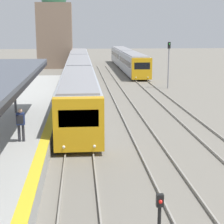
{
  "coord_description": "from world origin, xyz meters",
  "views": [
    {
      "loc": [
        0.11,
        -5.35,
        6.39
      ],
      "look_at": [
        1.93,
        15.81,
        1.66
      ],
      "focal_mm": 60.0,
      "sensor_mm": 36.0,
      "label": 1
    }
  ],
  "objects_px": {
    "train_far": "(127,59)",
    "signal_mast_far": "(169,59)",
    "train_near": "(79,72)",
    "person_on_platform": "(21,122)",
    "signal_post_near": "(159,220)"
  },
  "relations": [
    {
      "from": "person_on_platform",
      "to": "signal_post_near",
      "type": "relative_size",
      "value": 0.84
    },
    {
      "from": "train_far",
      "to": "train_near",
      "type": "bearing_deg",
      "value": -112.38
    },
    {
      "from": "person_on_platform",
      "to": "signal_post_near",
      "type": "bearing_deg",
      "value": -60.03
    },
    {
      "from": "person_on_platform",
      "to": "train_near",
      "type": "bearing_deg",
      "value": 83.12
    },
    {
      "from": "train_far",
      "to": "signal_mast_far",
      "type": "relative_size",
      "value": 5.98
    },
    {
      "from": "signal_mast_far",
      "to": "person_on_platform",
      "type": "bearing_deg",
      "value": -119.8
    },
    {
      "from": "person_on_platform",
      "to": "train_far",
      "type": "distance_m",
      "value": 43.61
    },
    {
      "from": "person_on_platform",
      "to": "train_near",
      "type": "distance_m",
      "value": 23.75
    },
    {
      "from": "train_near",
      "to": "signal_post_near",
      "type": "distance_m",
      "value": 32.46
    },
    {
      "from": "train_near",
      "to": "person_on_platform",
      "type": "bearing_deg",
      "value": -96.88
    },
    {
      "from": "signal_mast_far",
      "to": "train_near",
      "type": "bearing_deg",
      "value": 170.33
    },
    {
      "from": "train_far",
      "to": "signal_mast_far",
      "type": "xyz_separation_m",
      "value": [
        2.0,
        -20.39,
        1.48
      ]
    },
    {
      "from": "signal_post_near",
      "to": "signal_mast_far",
      "type": "xyz_separation_m",
      "value": [
        7.48,
        30.72,
        1.94
      ]
    },
    {
      "from": "signal_post_near",
      "to": "signal_mast_far",
      "type": "relative_size",
      "value": 0.39
    },
    {
      "from": "train_near",
      "to": "signal_post_near",
      "type": "relative_size",
      "value": 23.74
    }
  ]
}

